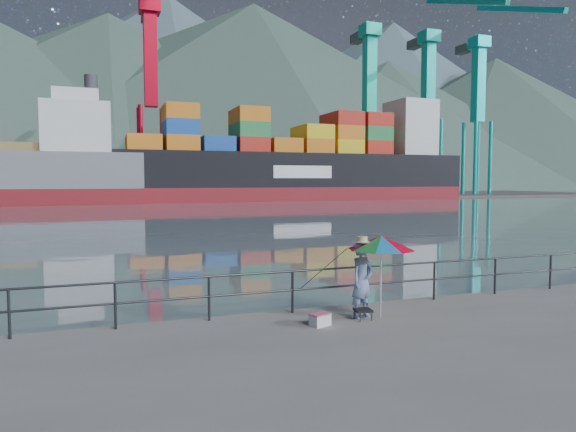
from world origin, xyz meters
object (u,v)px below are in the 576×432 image
Objects in this scene: beach_umbrella at (381,243)px; container_ship at (301,165)px; fisherman at (362,280)px; cooler_bag at (320,320)px.

container_ship is (25.95, 71.90, 4.09)m from beach_umbrella.
fisherman is 4.15× the size of cooler_bag.
container_ship is (26.36, 71.75, 4.96)m from fisherman.
beach_umbrella is at bearing -109.85° from container_ship.
container_ship is (27.54, 72.06, 5.70)m from cooler_bag.
container_ship is at bearing 47.42° from fisherman.
container_ship reaches higher than cooler_bag.
cooler_bag is at bearing 172.20° from fisherman.
container_ship is at bearing 70.15° from beach_umbrella.
cooler_bag is 77.35m from container_ship.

